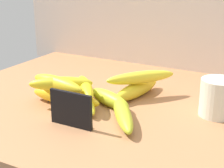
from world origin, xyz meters
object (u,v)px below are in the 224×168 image
Objects in this scene: chalkboard_sign at (71,111)px; banana_5 at (58,84)px; coffee_mug at (219,98)px; banana_8 at (85,87)px; banana_2 at (65,97)px; banana_7 at (141,77)px; banana_1 at (109,99)px; banana_0 at (137,89)px; banana_3 at (85,100)px; banana_4 at (123,114)px; banana_6 at (61,84)px.

chalkboard_sign reaches higher than banana_5.
coffee_mug is 0.62× the size of banana_8.
banana_7 reaches higher than banana_2.
chalkboard_sign is 0.70× the size of banana_1.
coffee_mug reaches higher than banana_0.
banana_5 reaches higher than banana_7.
banana_8 is (-9.34, -12.44, 2.85)cm from banana_0.
banana_2 is at bearing -157.19° from banana_3.
banana_0 is 0.96× the size of banana_2.
banana_1 is (1.54, 15.10, -1.91)cm from chalkboard_sign.
banana_3 is at bearing 163.58° from banana_4.
banana_3 is at bearing 108.01° from chalkboard_sign.
banana_4 is at bearing 41.65° from chalkboard_sign.
coffee_mug is 39.42cm from banana_2.
banana_4 is at bearing -5.55° from banana_2.
banana_2 is 5.43cm from banana_3.
banana_0 is at bearing 55.00° from banana_3.
chalkboard_sign is 13.41cm from banana_2.
banana_2 is at bearing -161.41° from coffee_mug.
banana_3 is 1.09× the size of banana_5.
banana_6 is (0.66, 0.58, -0.08)cm from banana_5.
banana_0 is at bearing 47.29° from banana_5.
banana_8 is (-32.61, -9.98, 0.32)cm from coffee_mug.
banana_5 is 7.24cm from banana_8.
chalkboard_sign is at bearing -101.66° from banana_0.
banana_1 is at bearing -110.17° from banana_0.
chalkboard_sign reaches higher than banana_3.
banana_6 is at bearing -146.45° from banana_8.
chalkboard_sign is 0.53× the size of banana_2.
banana_2 is (-8.88, 9.90, -1.70)cm from chalkboard_sign.
banana_1 is 7.01cm from banana_8.
banana_2 is (-37.28, -12.54, -2.51)cm from coffee_mug.
banana_3 is (-32.30, -10.44, -3.06)cm from coffee_mug.
banana_7 reaches higher than banana_0.
coffee_mug reaches higher than chalkboard_sign.
chalkboard_sign is 0.55× the size of banana_0.
banana_2 is (-10.42, -5.20, 0.20)cm from banana_1.
banana_7 is (4.90, 9.38, 4.03)cm from banana_1.
banana_8 reaches higher than banana_1.
banana_3 is at bearing -162.08° from coffee_mug.
banana_4 is 1.22× the size of banana_8.
banana_8 reaches higher than banana_4.
banana_5 is at bearing -145.49° from banana_8.
banana_0 is at bearing 103.50° from banana_4.
coffee_mug reaches higher than banana_3.
chalkboard_sign is 36.20cm from coffee_mug.
banana_1 is 0.75× the size of banana_2.
chalkboard_sign is at bearing -43.71° from banana_6.
banana_7 is at bearing 50.37° from banana_3.
banana_3 is 3.42cm from banana_8.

